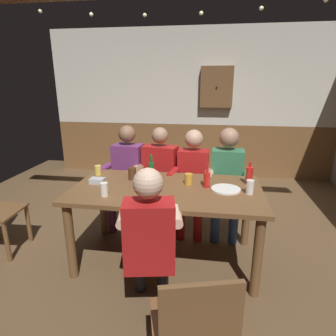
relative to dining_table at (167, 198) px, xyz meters
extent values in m
plane|color=brown|center=(0.00, 0.06, -0.67)|extent=(6.60, 6.60, 0.00)
cube|color=beige|center=(0.00, 2.87, 1.15)|extent=(5.20, 0.12, 1.68)
cube|color=brown|center=(0.00, 2.87, -0.18)|extent=(5.20, 0.12, 0.98)
cube|color=brown|center=(0.00, 0.00, 0.08)|extent=(1.78, 0.95, 0.04)
cylinder|color=brown|center=(-0.81, -0.40, -0.30)|extent=(0.08, 0.08, 0.74)
cylinder|color=brown|center=(0.81, -0.40, -0.30)|extent=(0.08, 0.08, 0.74)
cylinder|color=brown|center=(-0.81, 0.40, -0.30)|extent=(0.08, 0.08, 0.74)
cylinder|color=brown|center=(0.81, 0.40, -0.30)|extent=(0.08, 0.08, 0.74)
cube|color=#6B2D66|center=(-0.60, 0.78, 0.06)|extent=(0.38, 0.27, 0.55)
sphere|color=brown|center=(-0.60, 0.78, 0.47)|extent=(0.21, 0.21, 0.21)
cylinder|color=#6B2D66|center=(-0.52, 0.63, -0.19)|extent=(0.17, 0.40, 0.13)
cylinder|color=#6B2D66|center=(-0.71, 0.65, -0.19)|extent=(0.17, 0.40, 0.13)
cylinder|color=#6B2D66|center=(-0.54, 0.44, -0.46)|extent=(0.10, 0.10, 0.42)
cylinder|color=#6B2D66|center=(-0.73, 0.45, -0.46)|extent=(0.10, 0.10, 0.42)
cylinder|color=brown|center=(-0.42, 0.50, 0.09)|extent=(0.11, 0.29, 0.08)
cylinder|color=#6B2D66|center=(-0.83, 0.54, 0.09)|extent=(0.11, 0.29, 0.08)
cube|color=#AD1919|center=(-0.20, 0.78, 0.06)|extent=(0.43, 0.28, 0.54)
sphere|color=#9E755B|center=(-0.20, 0.78, 0.46)|extent=(0.20, 0.20, 0.20)
cylinder|color=black|center=(-0.11, 0.63, -0.19)|extent=(0.19, 0.39, 0.13)
cylinder|color=black|center=(-0.33, 0.66, -0.19)|extent=(0.19, 0.39, 0.13)
cylinder|color=black|center=(-0.14, 0.44, -0.46)|extent=(0.10, 0.10, 0.42)
cylinder|color=black|center=(-0.36, 0.47, -0.46)|extent=(0.10, 0.10, 0.42)
cylinder|color=#AD1919|center=(-0.01, 0.50, 0.09)|extent=(0.12, 0.29, 0.08)
cylinder|color=#9E755B|center=(-0.47, 0.57, 0.09)|extent=(0.12, 0.29, 0.08)
cube|color=#AD1919|center=(0.20, 0.78, 0.04)|extent=(0.36, 0.23, 0.51)
sphere|color=tan|center=(0.20, 0.78, 0.43)|extent=(0.21, 0.21, 0.21)
cylinder|color=#AD1919|center=(0.30, 0.62, -0.19)|extent=(0.14, 0.42, 0.13)
cylinder|color=#AD1919|center=(0.10, 0.63, -0.19)|extent=(0.14, 0.42, 0.13)
cylinder|color=#AD1919|center=(0.29, 0.41, -0.46)|extent=(0.10, 0.10, 0.42)
cylinder|color=#AD1919|center=(0.09, 0.42, -0.46)|extent=(0.10, 0.10, 0.42)
cylinder|color=tan|center=(0.41, 0.52, 0.07)|extent=(0.09, 0.28, 0.08)
cylinder|color=#AD1919|center=(-0.01, 0.53, 0.07)|extent=(0.09, 0.28, 0.08)
cube|color=#33724C|center=(0.60, 0.78, 0.05)|extent=(0.38, 0.26, 0.53)
sphere|color=#9E755B|center=(0.60, 0.78, 0.46)|extent=(0.22, 0.22, 0.22)
cylinder|color=#2D4C84|center=(0.69, 0.62, -0.19)|extent=(0.15, 0.44, 0.13)
cylinder|color=#2D4C84|center=(0.49, 0.63, -0.19)|extent=(0.15, 0.44, 0.13)
cylinder|color=#2D4C84|center=(0.68, 0.40, -0.46)|extent=(0.10, 0.10, 0.42)
cylinder|color=#2D4C84|center=(0.48, 0.41, -0.46)|extent=(0.10, 0.10, 0.42)
cylinder|color=#33724C|center=(0.80, 0.51, 0.08)|extent=(0.09, 0.28, 0.08)
cylinder|color=#9E755B|center=(0.38, 0.53, 0.08)|extent=(0.09, 0.28, 0.08)
cube|color=#AD1919|center=(0.00, -0.78, 0.04)|extent=(0.39, 0.27, 0.51)
sphere|color=beige|center=(0.00, -0.78, 0.43)|extent=(0.20, 0.20, 0.20)
cylinder|color=black|center=(-0.12, -0.66, -0.19)|extent=(0.20, 0.40, 0.13)
cylinder|color=black|center=(0.07, -0.63, -0.19)|extent=(0.20, 0.40, 0.13)
cylinder|color=black|center=(-0.16, -0.48, -0.46)|extent=(0.10, 0.10, 0.42)
cylinder|color=black|center=(0.04, -0.44, -0.46)|extent=(0.10, 0.10, 0.42)
cylinder|color=beige|center=(-0.25, -0.57, 0.07)|extent=(0.13, 0.29, 0.08)
cylinder|color=beige|center=(0.16, -0.50, 0.07)|extent=(0.13, 0.29, 0.08)
cylinder|color=brown|center=(-1.58, 0.10, -0.45)|extent=(0.04, 0.04, 0.44)
cylinder|color=brown|center=(-1.56, -0.28, -0.45)|extent=(0.04, 0.04, 0.44)
cube|color=brown|center=(0.33, -1.23, -0.22)|extent=(0.54, 0.54, 0.02)
cube|color=brown|center=(0.38, -1.42, 0.00)|extent=(0.39, 0.13, 0.42)
cylinder|color=brown|center=(0.10, -1.09, -0.45)|extent=(0.04, 0.04, 0.44)
cylinder|color=brown|center=(0.46, -0.99, -0.45)|extent=(0.04, 0.04, 0.44)
cube|color=#B2B7BC|center=(-0.70, 0.03, 0.13)|extent=(0.14, 0.10, 0.05)
cylinder|color=white|center=(0.55, 0.03, 0.11)|extent=(0.27, 0.27, 0.01)
cylinder|color=#195923|center=(-0.21, 0.29, 0.18)|extent=(0.06, 0.06, 0.16)
cylinder|color=#195923|center=(-0.21, 0.29, 0.30)|extent=(0.03, 0.03, 0.08)
cylinder|color=red|center=(0.78, 0.22, 0.19)|extent=(0.06, 0.06, 0.17)
cylinder|color=red|center=(0.78, 0.22, 0.30)|extent=(0.02, 0.02, 0.05)
cylinder|color=red|center=(0.37, 0.08, 0.18)|extent=(0.06, 0.06, 0.14)
cylinder|color=red|center=(0.37, 0.08, 0.29)|extent=(0.02, 0.02, 0.09)
cylinder|color=#4C2D19|center=(-0.39, 0.19, 0.17)|extent=(0.08, 0.08, 0.13)
cylinder|color=gold|center=(0.20, 0.13, 0.16)|extent=(0.08, 0.08, 0.11)
cylinder|color=white|center=(-0.51, -0.28, 0.16)|extent=(0.07, 0.07, 0.12)
cylinder|color=#E5C64C|center=(-0.79, 0.28, 0.16)|extent=(0.07, 0.07, 0.10)
cylinder|color=white|center=(0.76, -0.03, 0.17)|extent=(0.07, 0.07, 0.13)
cube|color=brown|center=(0.46, 2.74, 0.98)|extent=(0.56, 0.12, 0.70)
sphere|color=black|center=(0.46, 2.66, 0.98)|extent=(0.03, 0.03, 0.03)
sphere|color=#F9EAB2|center=(-1.30, 0.37, 1.72)|extent=(0.04, 0.04, 0.04)
sphere|color=#F9EAB2|center=(-0.78, 0.37, 1.68)|extent=(0.04, 0.04, 0.04)
sphere|color=#F9EAB2|center=(-0.26, 0.37, 1.66)|extent=(0.04, 0.04, 0.04)
sphere|color=#F9EAB2|center=(0.26, 0.37, 1.66)|extent=(0.04, 0.04, 0.04)
sphere|color=#F9EAB2|center=(0.78, 0.37, 1.68)|extent=(0.04, 0.04, 0.04)
sphere|color=#F9EAB2|center=(1.30, 0.37, 1.72)|extent=(0.04, 0.04, 0.04)
camera|label=1|loc=(0.39, -2.47, 1.06)|focal=30.23mm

